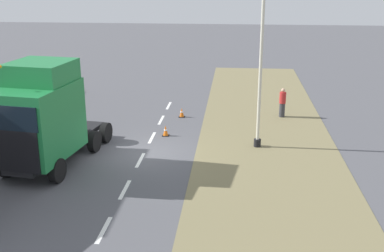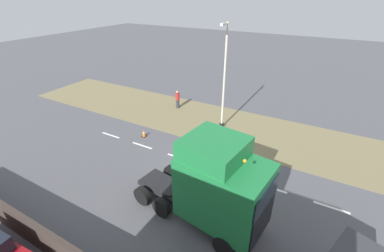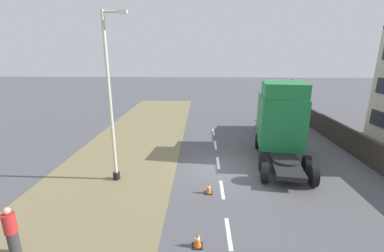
# 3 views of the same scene
# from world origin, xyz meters

# --- Properties ---
(ground_plane) EXTENTS (120.00, 120.00, 0.00)m
(ground_plane) POSITION_xyz_m (0.00, 0.00, 0.00)
(ground_plane) COLOR #515156
(ground_plane) RESTS_ON ground
(grass_verge) EXTENTS (7.00, 44.00, 0.01)m
(grass_verge) POSITION_xyz_m (-6.00, 0.00, 0.01)
(grass_verge) COLOR olive
(grass_verge) RESTS_ON ground
(lane_markings) EXTENTS (0.16, 17.80, 0.00)m
(lane_markings) POSITION_xyz_m (0.00, -0.70, 0.00)
(lane_markings) COLOR white
(lane_markings) RESTS_ON ground
(boundary_wall) EXTENTS (0.25, 24.00, 1.59)m
(boundary_wall) POSITION_xyz_m (9.00, 0.00, 0.79)
(boundary_wall) COLOR #382D28
(boundary_wall) RESTS_ON ground
(lorry_cab) EXTENTS (3.57, 7.26, 4.93)m
(lorry_cab) POSITION_xyz_m (3.98, 2.31, 2.41)
(lorry_cab) COLOR black
(lorry_cab) RESTS_ON ground
(flatbed_truck) EXTENTS (3.80, 5.83, 2.82)m
(flatbed_truck) POSITION_xyz_m (5.56, 8.34, 1.48)
(flatbed_truck) COLOR #333338
(flatbed_truck) RESTS_ON ground
(lamp_post) EXTENTS (1.30, 0.35, 8.35)m
(lamp_post) POSITION_xyz_m (-5.46, -1.44, 3.85)
(lamp_post) COLOR black
(lamp_post) RESTS_ON ground
(pedestrian) EXTENTS (0.39, 0.39, 1.78)m
(pedestrian) POSITION_xyz_m (-7.19, -6.81, 0.88)
(pedestrian) COLOR #333338
(pedestrian) RESTS_ON ground
(traffic_cone_lead) EXTENTS (0.36, 0.36, 0.58)m
(traffic_cone_lead) POSITION_xyz_m (-0.68, -2.68, 0.28)
(traffic_cone_lead) COLOR black
(traffic_cone_lead) RESTS_ON ground
(traffic_cone_trailing) EXTENTS (0.36, 0.36, 0.58)m
(traffic_cone_trailing) POSITION_xyz_m (-1.15, -6.22, 0.28)
(traffic_cone_trailing) COLOR black
(traffic_cone_trailing) RESTS_ON ground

